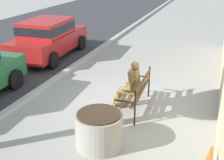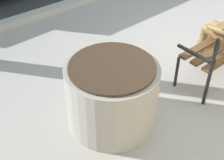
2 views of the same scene
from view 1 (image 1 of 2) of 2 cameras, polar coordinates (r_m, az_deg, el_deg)
name	(u,v)px [view 1 (image 1 of 2)]	position (r m, az deg, el deg)	size (l,w,h in m)	color
ground_plane	(127,109)	(8.14, 2.94, -5.58)	(80.00, 80.00, 0.00)	#9E9B93
curb_stone	(37,92)	(9.29, -14.38, -2.20)	(60.00, 0.20, 0.12)	#B2AFA8
park_bench	(137,91)	(7.93, 4.83, -2.04)	(1.82, 0.61, 0.95)	brown
bronze_statue_seated	(129,86)	(7.91, 3.32, -1.07)	(0.62, 0.77, 1.37)	olive
concrete_planter	(99,130)	(6.45, -2.51, -9.58)	(1.04, 1.04, 0.79)	gray
parked_car_red	(48,37)	(12.58, -12.24, 8.13)	(4.17, 2.07, 1.56)	#B21E1E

